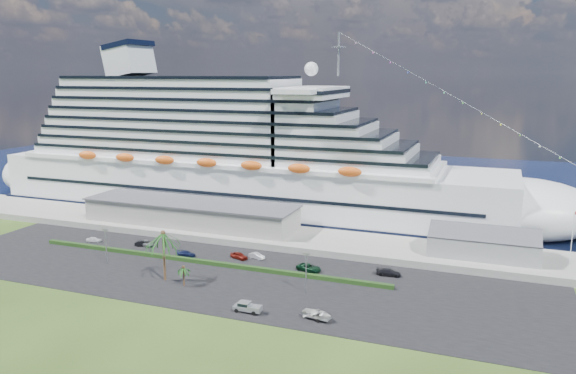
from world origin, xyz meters
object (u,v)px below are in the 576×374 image
at_px(parked_car_3, 186,254).
at_px(pickup_truck, 247,307).
at_px(cruise_ship, 239,159).
at_px(boat_trailer, 317,314).

bearing_deg(parked_car_3, pickup_truck, -130.20).
xyz_separation_m(cruise_ship, parked_car_3, (7.52, -44.78, -15.91)).
relative_size(parked_car_3, pickup_truck, 0.86).
relative_size(parked_car_3, boat_trailer, 0.72).
relative_size(cruise_ship, pickup_truck, 35.75).
xyz_separation_m(parked_car_3, boat_trailer, (39.92, -22.33, 0.51)).
bearing_deg(boat_trailer, parked_car_3, 150.78).
height_order(cruise_ship, parked_car_3, cruise_ship).
height_order(cruise_ship, pickup_truck, cruise_ship).
height_order(cruise_ship, boat_trailer, cruise_ship).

